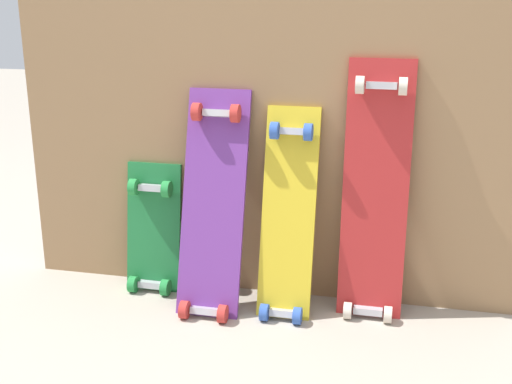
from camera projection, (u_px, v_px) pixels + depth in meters
ground_plane at (260, 296)px, 2.56m from camera, size 12.00×12.00×0.00m
plywood_wall_panel at (265, 94)px, 2.39m from camera, size 1.86×0.04×1.53m
skateboard_green at (153, 236)px, 2.57m from camera, size 0.21×0.15×0.56m
skateboard_purple at (213, 212)px, 2.39m from camera, size 0.23×0.31×0.85m
skateboard_yellow at (288, 223)px, 2.37m from camera, size 0.19×0.26×0.80m
skateboard_red at (375, 201)px, 2.32m from camera, size 0.23×0.18×0.97m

